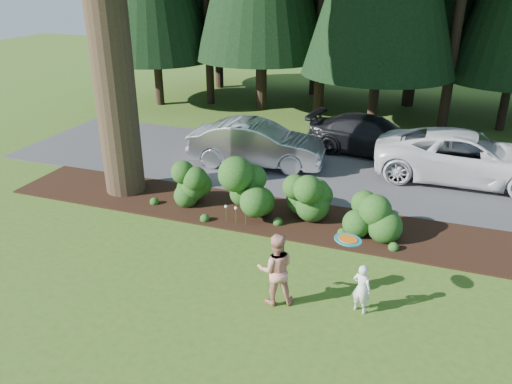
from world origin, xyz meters
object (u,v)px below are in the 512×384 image
car_dark_suv (372,136)px  child (362,289)px  car_silver_wagon (257,144)px  adult (276,269)px  frisbee (348,239)px  car_white_suv (466,157)px

car_dark_suv → child: 10.26m
car_silver_wagon → car_dark_suv: size_ratio=0.98×
adult → frisbee: frisbee is taller
adult → car_white_suv: bearing=-136.8°
car_silver_wagon → frisbee: size_ratio=8.82×
child → car_white_suv: bearing=-85.0°
child → frisbee: 1.13m
car_dark_suv → adult: 10.49m
car_silver_wagon → car_dark_suv: car_silver_wagon is taller
car_silver_wagon → car_dark_suv: (3.80, 2.72, -0.08)m
adult → car_silver_wagon: bearing=-90.0°
car_silver_wagon → frisbee: (4.65, -7.41, 0.79)m
car_silver_wagon → child: bearing=-151.9°
car_dark_suv → frisbee: 10.20m
frisbee → car_white_suv: bearing=73.4°
adult → frisbee: (1.41, 0.34, 0.81)m
adult → frisbee: size_ratio=2.95×
car_dark_suv → adult: bearing=-176.4°
car_dark_suv → frisbee: bearing=-168.5°
frisbee → car_dark_suv: bearing=94.8°
car_silver_wagon → adult: 8.40m
child → frisbee: bearing=11.7°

